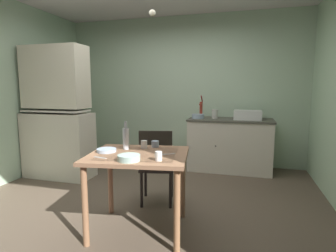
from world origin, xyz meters
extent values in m
plane|color=brown|center=(0.00, 0.00, 0.00)|extent=(5.39, 5.39, 0.00)
cube|color=#B8D2B2|center=(0.00, 1.98, 1.35)|extent=(4.49, 0.10, 2.69)
cube|color=beige|center=(-1.65, 0.52, 0.51)|extent=(1.06, 0.47, 1.01)
cube|color=beige|center=(-1.65, 0.52, 1.56)|extent=(0.97, 0.40, 0.93)
cube|color=silver|center=(-1.65, 0.49, 1.05)|extent=(0.95, 0.42, 0.02)
cube|color=beige|center=(0.92, 1.61, 0.43)|extent=(1.36, 0.60, 0.85)
cube|color=#4F4E43|center=(0.92, 1.61, 0.87)|extent=(1.39, 0.63, 0.03)
sphere|color=#2D2823|center=(0.71, 1.30, 0.47)|extent=(0.02, 0.02, 0.02)
cube|color=white|center=(1.19, 1.61, 0.96)|extent=(0.44, 0.34, 0.15)
cube|color=black|center=(1.19, 1.61, 1.03)|extent=(0.38, 0.28, 0.01)
cylinder|color=maroon|center=(0.41, 1.66, 1.02)|extent=(0.05, 0.05, 0.28)
cylinder|color=maroon|center=(0.41, 1.59, 1.12)|extent=(0.03, 0.12, 0.03)
cylinder|color=maroon|center=(0.41, 1.72, 1.21)|extent=(0.02, 0.16, 0.12)
cylinder|color=#9EB2C6|center=(0.38, 1.56, 0.92)|extent=(0.21, 0.21, 0.07)
cylinder|color=beige|center=(0.66, 1.60, 0.96)|extent=(0.10, 0.10, 0.16)
cube|color=#946A4C|center=(0.18, -0.69, 0.76)|extent=(1.04, 0.92, 0.04)
cube|color=silver|center=(0.18, -0.69, 0.78)|extent=(0.81, 0.72, 0.00)
cylinder|color=#956645|center=(-0.17, -1.08, 0.37)|extent=(0.06, 0.06, 0.74)
cylinder|color=#9C6B45|center=(0.63, -0.96, 0.37)|extent=(0.06, 0.06, 0.74)
cylinder|color=#9A664B|center=(-0.27, -0.42, 0.37)|extent=(0.06, 0.06, 0.74)
cylinder|color=#93684A|center=(0.53, -0.30, 0.37)|extent=(0.06, 0.06, 0.74)
cube|color=#2A2321|center=(0.15, 0.00, 0.44)|extent=(0.48, 0.48, 0.03)
cube|color=#29261F|center=(0.19, -0.18, 0.69)|extent=(0.38, 0.11, 0.46)
cylinder|color=#2A2321|center=(0.27, 0.21, 0.21)|extent=(0.04, 0.04, 0.43)
cylinder|color=#2A2321|center=(-0.06, 0.13, 0.21)|extent=(0.04, 0.04, 0.43)
cylinder|color=#2A2321|center=(0.35, -0.13, 0.21)|extent=(0.04, 0.04, 0.43)
cylinder|color=#2A2321|center=(0.02, -0.20, 0.21)|extent=(0.04, 0.04, 0.43)
cylinder|color=#ADD1C1|center=(0.20, -0.96, 0.80)|extent=(0.20, 0.20, 0.05)
cylinder|color=#9EB2C6|center=(-0.15, -0.71, 0.79)|extent=(0.19, 0.19, 0.03)
cylinder|color=white|center=(0.16, -0.46, 0.82)|extent=(0.06, 0.06, 0.08)
cylinder|color=#9EB2C6|center=(0.25, -0.38, 0.81)|extent=(0.08, 0.08, 0.07)
cylinder|color=white|center=(0.45, -0.89, 0.82)|extent=(0.06, 0.06, 0.08)
cylinder|color=#B7BCC1|center=(-0.01, -0.56, 0.89)|extent=(0.06, 0.06, 0.22)
cylinder|color=#B7BCC1|center=(-0.01, -0.56, 1.03)|extent=(0.03, 0.03, 0.07)
cube|color=silver|center=(0.44, -0.66, 0.78)|extent=(0.18, 0.11, 0.00)
cube|color=beige|center=(-0.09, -0.94, 0.78)|extent=(0.14, 0.05, 0.00)
sphere|color=#F9EFCC|center=(0.06, 0.10, 2.27)|extent=(0.08, 0.08, 0.08)
camera|label=1|loc=(1.16, -3.08, 1.40)|focal=29.35mm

